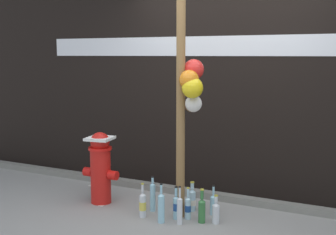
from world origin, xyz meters
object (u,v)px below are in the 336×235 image
object	(u,v)px
memorial_post	(187,62)
bottle_7	(181,193)
bottle_6	(202,209)
bottle_9	(153,196)
bottle_8	(143,204)
bottle_1	(213,204)
bottle_5	(188,207)
bottle_2	(192,199)
bottle_3	(161,207)
bottle_10	(216,212)
fire_hydrant	(100,166)
bottle_4	(176,206)
bottle_0	(180,209)

from	to	relation	value
memorial_post	bottle_7	size ratio (longest dim) A/B	7.61
bottle_6	bottle_9	world-z (taller)	bottle_9
bottle_8	bottle_1	bearing A→B (deg)	31.13
bottle_1	bottle_9	size ratio (longest dim) A/B	0.83
bottle_5	bottle_7	xyz separation A→B (m)	(-0.21, 0.28, 0.04)
bottle_2	bottle_3	world-z (taller)	bottle_3
bottle_3	bottle_5	xyz separation A→B (m)	(0.20, 0.21, -0.04)
bottle_1	bottle_9	xyz separation A→B (m)	(-0.63, -0.18, 0.05)
bottle_10	bottle_8	bearing A→B (deg)	-167.01
bottle_2	bottle_8	bearing A→B (deg)	-134.44
bottle_3	bottle_8	bearing A→B (deg)	167.43
bottle_3	fire_hydrant	bearing A→B (deg)	164.74
memorial_post	bottle_7	xyz separation A→B (m)	(-0.17, 0.25, -1.45)
bottle_4	bottle_6	bearing A→B (deg)	5.54
memorial_post	bottle_5	bearing A→B (deg)	-40.36
memorial_post	bottle_7	bearing A→B (deg)	124.46
bottle_9	bottle_5	bearing A→B (deg)	-6.45
bottle_5	bottle_7	bearing A→B (deg)	126.46
bottle_6	bottle_2	bearing A→B (deg)	129.09
fire_hydrant	bottle_2	size ratio (longest dim) A/B	2.52
bottle_0	bottle_2	distance (m)	0.41
bottle_5	fire_hydrant	bearing A→B (deg)	178.13
bottle_5	bottle_10	xyz separation A→B (m)	(0.30, 0.02, -0.01)
bottle_2	bottle_7	world-z (taller)	bottle_7
bottle_7	bottle_9	distance (m)	0.33
bottle_9	bottle_1	bearing A→B (deg)	16.14
bottle_2	bottle_3	distance (m)	0.48
bottle_0	bottle_1	size ratio (longest dim) A/B	1.21
bottle_8	bottle_10	size ratio (longest dim) A/B	1.23
bottle_1	bottle_7	xyz separation A→B (m)	(-0.40, 0.05, 0.04)
bottle_0	bottle_5	xyz separation A→B (m)	(0.02, 0.16, -0.02)
bottle_5	bottle_2	bearing A→B (deg)	102.89
bottle_0	bottle_8	size ratio (longest dim) A/B	1.08
bottle_8	bottle_5	bearing A→B (deg)	19.07
fire_hydrant	bottle_10	bearing A→B (deg)	-0.75
bottle_7	bottle_10	bearing A→B (deg)	-27.58
bottle_1	memorial_post	bearing A→B (deg)	-138.55
bottle_5	bottle_8	bearing A→B (deg)	-160.93
bottle_3	bottle_8	xyz separation A→B (m)	(-0.25, 0.05, -0.03)
bottle_3	bottle_7	bearing A→B (deg)	90.77
bottle_5	bottle_1	bearing A→B (deg)	50.34
bottle_1	bottle_10	bearing A→B (deg)	-63.39
memorial_post	bottle_3	bearing A→B (deg)	-124.83
bottle_2	bottle_8	size ratio (longest dim) A/B	0.89
bottle_7	bottle_8	bearing A→B (deg)	-118.57
bottle_1	bottle_5	bearing A→B (deg)	-129.66
bottle_9	bottle_10	xyz separation A→B (m)	(0.74, -0.03, -0.05)
bottle_7	bottle_9	bearing A→B (deg)	-134.31
bottle_3	bottle_10	distance (m)	0.55
bottle_2	bottle_4	world-z (taller)	bottle_4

